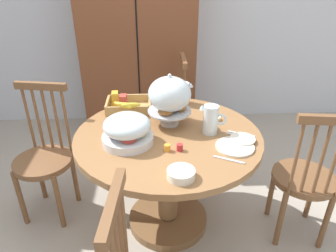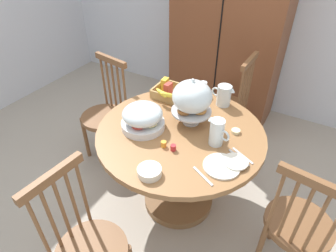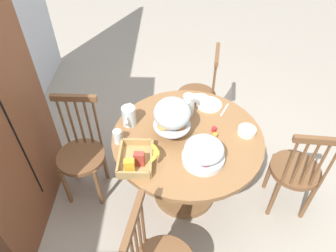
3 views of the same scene
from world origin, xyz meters
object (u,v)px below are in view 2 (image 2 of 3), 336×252
object	(u,v)px
wooden_armoire	(230,29)
windsor_chair_facing_door	(297,227)
china_plate_large	(222,166)
cereal_bowl	(149,171)
china_plate_small	(236,161)
fruit_platter_covered	(143,117)
butter_dish	(236,131)
dining_table	(180,154)
orange_juice_pitcher	(217,133)
cereal_basket	(171,92)
windsor_chair_by_cabinet	(89,250)
milk_pitcher	(224,96)
windsor_chair_far_side	(227,107)
pastry_stand_with_dome	(192,98)
windsor_chair_near_window	(106,116)
drinking_glass	(203,88)

from	to	relation	value
wooden_armoire	windsor_chair_facing_door	size ratio (longest dim) A/B	2.01
china_plate_large	cereal_bowl	xyz separation A→B (m)	(-0.33, -0.26, 0.02)
windsor_chair_facing_door	china_plate_small	size ratio (longest dim) A/B	6.50
cereal_bowl	fruit_platter_covered	bearing A→B (deg)	128.44
butter_dish	dining_table	bearing A→B (deg)	-153.72
orange_juice_pitcher	cereal_basket	bearing A→B (deg)	146.02
windsor_chair_facing_door	china_plate_large	size ratio (longest dim) A/B	4.43
windsor_chair_by_cabinet	china_plate_small	distance (m)	0.97
orange_juice_pitcher	milk_pitcher	distance (m)	0.48
windsor_chair_by_cabinet	china_plate_large	world-z (taller)	windsor_chair_by_cabinet
windsor_chair_by_cabinet	china_plate_small	world-z (taller)	windsor_chair_by_cabinet
windsor_chair_by_cabinet	cereal_bowl	xyz separation A→B (m)	(0.14, 0.42, 0.31)
fruit_platter_covered	butter_dish	size ratio (longest dim) A/B	5.00
cereal_basket	windsor_chair_by_cabinet	bearing A→B (deg)	-81.91
dining_table	windsor_chair_far_side	bearing A→B (deg)	86.96
windsor_chair_facing_door	butter_dish	bearing A→B (deg)	149.32
china_plate_small	butter_dish	world-z (taller)	same
pastry_stand_with_dome	butter_dish	xyz separation A→B (m)	(0.32, 0.04, -0.19)
wooden_armoire	china_plate_large	xyz separation A→B (m)	(0.58, -1.64, -0.24)
dining_table	china_plate_small	distance (m)	0.51
china_plate_small	butter_dish	distance (m)	0.31
dining_table	butter_dish	world-z (taller)	butter_dish
wooden_armoire	fruit_platter_covered	world-z (taller)	wooden_armoire
windsor_chair_near_window	fruit_platter_covered	size ratio (longest dim) A/B	3.25
dining_table	china_plate_large	bearing A→B (deg)	-27.13
cereal_bowl	drinking_glass	size ratio (longest dim) A/B	1.27
pastry_stand_with_dome	fruit_platter_covered	xyz separation A→B (m)	(-0.26, -0.22, -0.11)
dining_table	windsor_chair_facing_door	xyz separation A→B (m)	(0.87, -0.15, -0.07)
orange_juice_pitcher	butter_dish	size ratio (longest dim) A/B	3.04
windsor_chair_by_cabinet	windsor_chair_far_side	distance (m)	1.76
cereal_bowl	butter_dish	world-z (taller)	cereal_bowl
wooden_armoire	windsor_chair_far_side	size ratio (longest dim) A/B	2.01
windsor_chair_near_window	windsor_chair_facing_door	xyz separation A→B (m)	(1.73, -0.33, 0.00)
orange_juice_pitcher	drinking_glass	xyz separation A→B (m)	(-0.33, 0.53, -0.03)
windsor_chair_by_cabinet	drinking_glass	world-z (taller)	windsor_chair_by_cabinet
fruit_platter_covered	orange_juice_pitcher	bearing A→B (deg)	10.21
dining_table	butter_dish	size ratio (longest dim) A/B	19.28
windsor_chair_facing_door	pastry_stand_with_dome	world-z (taller)	pastry_stand_with_dome
fruit_platter_covered	windsor_chair_far_side	bearing A→B (deg)	73.62
wooden_armoire	cereal_basket	world-z (taller)	wooden_armoire
butter_dish	fruit_platter_covered	bearing A→B (deg)	-155.24
china_plate_small	butter_dish	size ratio (longest dim) A/B	2.50
windsor_chair_far_side	china_plate_large	world-z (taller)	windsor_chair_far_side
wooden_armoire	drinking_glass	distance (m)	0.96
dining_table	china_plate_small	world-z (taller)	china_plate_small
fruit_platter_covered	pastry_stand_with_dome	bearing A→B (deg)	40.68
windsor_chair_facing_door	drinking_glass	bearing A→B (deg)	144.51
wooden_armoire	cereal_basket	size ratio (longest dim) A/B	6.20
dining_table	windsor_chair_by_cabinet	xyz separation A→B (m)	(-0.10, -0.87, -0.07)
pastry_stand_with_dome	fruit_platter_covered	world-z (taller)	pastry_stand_with_dome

